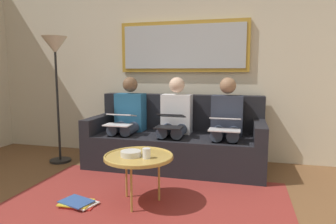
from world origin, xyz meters
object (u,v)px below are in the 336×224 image
Objects in this scene: coffee_table at (139,157)px; person_middle at (175,120)px; person_left at (226,122)px; person_right at (128,118)px; couch at (176,141)px; cup at (147,153)px; laptop_white at (120,119)px; bowl at (131,154)px; laptop_black at (170,121)px; magazine_stack at (78,203)px; laptop_silver at (225,124)px; standing_lamp at (55,59)px; framed_mirror at (183,47)px.

coffee_table is 0.55× the size of person_middle.
person_middle is at bearing 0.00° from person_left.
coffee_table is 1.30m from person_right.
couch is 0.71m from person_left.
couch reaches higher than cup.
couch is at bearing -93.07° from coffee_table.
person_left reaches higher than laptop_white.
bowl is 0.16× the size of person_middle.
person_right is (0.64, 0.00, 0.00)m from person_middle.
magazine_stack is at bearing 62.05° from laptop_black.
bowl is at bearing 50.76° from laptop_silver.
standing_lamp is at bearing -32.61° from coffee_table.
framed_mirror is at bearing -47.89° from laptop_silver.
person_left is 3.49× the size of laptop_white.
cup is 0.78m from magazine_stack.
person_middle is 3.09× the size of laptop_black.
person_left reaches higher than magazine_stack.
person_middle is at bearing -158.50° from laptop_white.
person_left is at bearing -121.54° from coffee_table.
magazine_stack is at bearing 11.66° from cup.
person_left is 3.16× the size of magazine_stack.
bowl is at bearing 82.50° from laptop_black.
couch is 1.90m from standing_lamp.
coffee_table is 0.13m from cup.
cup is 0.98m from laptop_black.
magazine_stack is (-0.06, 1.09, -0.60)m from laptop_white.
cup is 0.24× the size of laptop_black.
coffee_table is 1.16m from laptop_silver.
framed_mirror is 1.33m from laptop_white.
magazine_stack is at bearing 72.01° from framed_mirror.
laptop_white reaches higher than cup.
standing_lamp is at bearing 5.19° from person_left.
laptop_silver reaches higher than magazine_stack.
cup is (-0.03, 1.67, -1.05)m from framed_mirror.
person_left is at bearing 180.00° from person_middle.
bowl is at bearing -161.87° from magazine_stack.
laptop_black is at bearing 159.47° from person_right.
laptop_silver is 1.30m from person_right.
laptop_black is (0.00, 0.31, 0.32)m from couch.
laptop_white is 0.20× the size of standing_lamp.
laptop_silver is 1.06× the size of laptop_white.
laptop_white is (1.28, 0.00, -0.00)m from laptop_silver.
person_right is at bearing -66.55° from bowl.
laptop_black is at bearing 90.00° from couch.
magazine_stack is at bearing 93.03° from laptop_white.
laptop_silver is 0.30× the size of person_right.
person_middle is at bearing -21.43° from laptop_silver.
cup is 1.14m from laptop_silver.
laptop_black reaches higher than cup.
bowl is 1.20m from person_middle.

